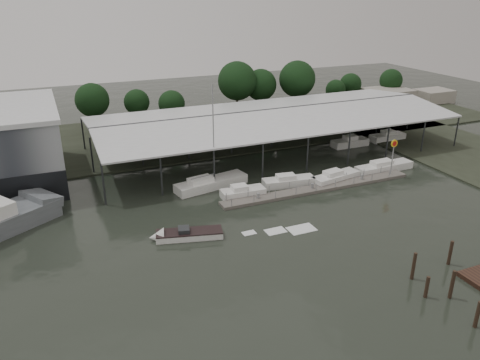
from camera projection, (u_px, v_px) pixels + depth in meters
name	position (u px, v px, depth m)	size (l,w,h in m)	color
ground	(247.00, 247.00, 48.86)	(200.00, 200.00, 0.00)	#232921
land_strip_far	(153.00, 138.00, 84.52)	(140.00, 30.00, 0.30)	#313729
covered_boat_shed	(272.00, 113.00, 76.54)	(58.24, 24.00, 6.96)	silver
floating_dock	(319.00, 188.00, 62.76)	(28.00, 2.00, 1.40)	#645E58
shell_fuel_sign	(393.00, 151.00, 65.73)	(1.10, 0.18, 5.55)	#929497
distant_commercial_buildings	(402.00, 97.00, 107.71)	(22.00, 8.00, 4.00)	gray
white_sailboat	(210.00, 183.00, 63.24)	(10.54, 4.46, 14.23)	white
speedboat_underway	(183.00, 235.00, 50.51)	(18.54, 6.41, 2.00)	white
moored_cruiser_0	(242.00, 192.00, 60.57)	(5.85, 2.50, 1.70)	white
moored_cruiser_1	(288.00, 181.00, 64.00)	(7.43, 3.14, 1.70)	white
moored_cruiser_2	(335.00, 177.00, 65.43)	(7.72, 3.48, 1.70)	white
moored_cruiser_3	(384.00, 167.00, 69.18)	(9.37, 2.51, 1.70)	white
mooring_pilings	(451.00, 286.00, 40.79)	(6.26, 8.26, 3.38)	#36261B
horizon_tree_line	(254.00, 86.00, 95.85)	(72.82, 9.91, 11.70)	black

